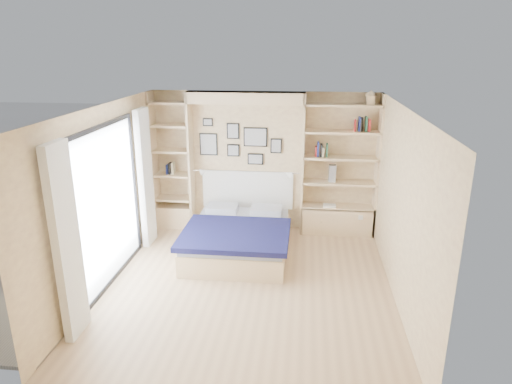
# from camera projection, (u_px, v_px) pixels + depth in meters

# --- Properties ---
(ground) EXTENTS (4.50, 4.50, 0.00)m
(ground) POSITION_uv_depth(u_px,v_px,m) (248.00, 286.00, 6.48)
(ground) COLOR tan
(ground) RESTS_ON ground
(room_shell) EXTENTS (4.50, 4.50, 4.50)m
(room_shell) POSITION_uv_depth(u_px,v_px,m) (237.00, 182.00, 7.62)
(room_shell) COLOR beige
(room_shell) RESTS_ON ground
(bed) EXTENTS (1.66, 2.19, 1.07)m
(bed) POSITION_uv_depth(u_px,v_px,m) (239.00, 237.00, 7.45)
(bed) COLOR beige
(bed) RESTS_ON ground
(photo_gallery) EXTENTS (1.48, 0.02, 0.82)m
(photo_gallery) POSITION_uv_depth(u_px,v_px,m) (239.00, 142.00, 8.13)
(photo_gallery) COLOR black
(photo_gallery) RESTS_ON ground
(reading_lamps) EXTENTS (1.92, 0.12, 0.15)m
(reading_lamps) POSITION_uv_depth(u_px,v_px,m) (246.00, 173.00, 8.06)
(reading_lamps) COLOR silver
(reading_lamps) RESTS_ON ground
(shelf_decor) EXTENTS (3.63, 0.23, 2.03)m
(shelf_decor) POSITION_uv_depth(u_px,v_px,m) (328.00, 140.00, 7.79)
(shelf_decor) COLOR #A51E1E
(shelf_decor) RESTS_ON ground
(deck) EXTENTS (3.20, 4.00, 0.05)m
(deck) POSITION_uv_depth(u_px,v_px,m) (11.00, 272.00, 6.85)
(deck) COLOR #756956
(deck) RESTS_ON ground
(deck_chair) EXTENTS (0.46, 0.70, 0.68)m
(deck_chair) POSITION_uv_depth(u_px,v_px,m) (19.00, 259.00, 6.57)
(deck_chair) COLOR tan
(deck_chair) RESTS_ON ground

